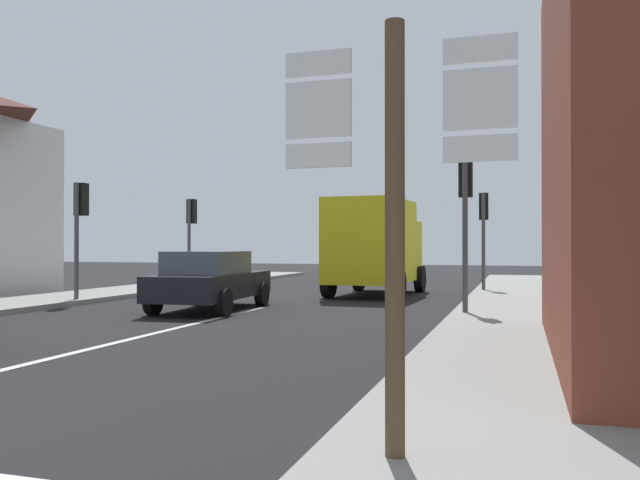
{
  "coord_description": "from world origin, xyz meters",
  "views": [
    {
      "loc": [
        6.38,
        -3.59,
        1.62
      ],
      "look_at": [
        2.63,
        8.53,
        1.72
      ],
      "focal_mm": 36.33,
      "sensor_mm": 36.0,
      "label": 1
    }
  ],
  "objects": [
    {
      "name": "ground_plane",
      "position": [
        0.0,
        10.0,
        0.0
      ],
      "size": [
        80.0,
        80.0,
        0.0
      ],
      "primitive_type": "plane",
      "color": "black"
    },
    {
      "name": "sidewalk_right",
      "position": [
        6.24,
        8.0,
        0.07
      ],
      "size": [
        2.63,
        44.0,
        0.14
      ],
      "primitive_type": "cube",
      "color": "gray",
      "rests_on": "ground"
    },
    {
      "name": "lane_centre_stripe",
      "position": [
        0.0,
        6.0,
        0.01
      ],
      "size": [
        0.16,
        12.0,
        0.01
      ],
      "primitive_type": "cube",
      "color": "silver",
      "rests_on": "ground"
    },
    {
      "name": "sedan_far",
      "position": [
        -0.97,
        10.95,
        0.76
      ],
      "size": [
        2.18,
        4.31,
        1.47
      ],
      "color": "black",
      "rests_on": "ground"
    },
    {
      "name": "delivery_truck",
      "position": [
        1.91,
        16.94,
        1.65
      ],
      "size": [
        2.64,
        5.08,
        3.05
      ],
      "color": "yellow",
      "rests_on": "ground"
    },
    {
      "name": "route_sign_post",
      "position": [
        5.54,
        0.91,
        1.91
      ],
      "size": [
        1.66,
        0.14,
        3.2
      ],
      "color": "brown",
      "rests_on": "ground"
    },
    {
      "name": "traffic_light_far_left",
      "position": [
        -5.23,
        17.81,
        2.46
      ],
      "size": [
        0.3,
        0.49,
        3.32
      ],
      "color": "#47474C",
      "rests_on": "ground"
    },
    {
      "name": "traffic_light_near_right",
      "position": [
        5.23,
        11.16,
        2.66
      ],
      "size": [
        0.3,
        0.49,
        3.6
      ],
      "color": "#47474C",
      "rests_on": "ground"
    },
    {
      "name": "traffic_light_near_left",
      "position": [
        -5.23,
        11.5,
        2.47
      ],
      "size": [
        0.3,
        0.49,
        3.34
      ],
      "color": "#47474C",
      "rests_on": "ground"
    },
    {
      "name": "traffic_light_far_right",
      "position": [
        5.23,
        18.77,
        2.5
      ],
      "size": [
        0.3,
        0.49,
        3.38
      ],
      "color": "#47474C",
      "rests_on": "ground"
    }
  ]
}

